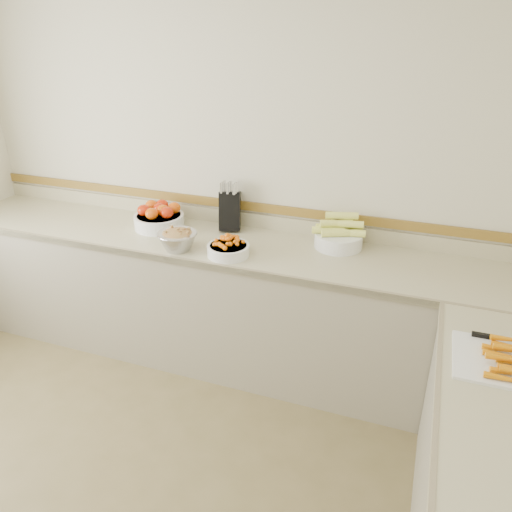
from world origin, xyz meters
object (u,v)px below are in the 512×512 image
(cutting_board, at_px, (510,362))
(corn_bowl, at_px, (339,236))
(knife_block, at_px, (230,210))
(rhubarb_bowl, at_px, (178,239))
(cherry_tomato_bowl, at_px, (228,248))
(tomato_bowl, at_px, (159,217))

(cutting_board, bearing_deg, corn_bowl, 133.94)
(knife_block, distance_m, rhubarb_bowl, 0.47)
(cherry_tomato_bowl, bearing_deg, rhubarb_bowl, -174.32)
(tomato_bowl, height_order, cherry_tomato_bowl, tomato_bowl)
(corn_bowl, xyz_separation_m, rhubarb_bowl, (-0.93, -0.39, -0.00))
(tomato_bowl, xyz_separation_m, cutting_board, (2.15, -0.85, -0.06))
(knife_block, relative_size, cutting_board, 0.76)
(corn_bowl, distance_m, cutting_board, 1.32)
(knife_block, relative_size, tomato_bowl, 1.00)
(knife_block, distance_m, cherry_tomato_bowl, 0.44)
(corn_bowl, bearing_deg, cherry_tomato_bowl, -149.53)
(cherry_tomato_bowl, relative_size, cutting_board, 0.58)
(rhubarb_bowl, bearing_deg, corn_bowl, 22.63)
(cherry_tomato_bowl, xyz_separation_m, cutting_board, (1.52, -0.59, -0.03))
(knife_block, xyz_separation_m, tomato_bowl, (-0.47, -0.14, -0.06))
(tomato_bowl, xyz_separation_m, cherry_tomato_bowl, (0.63, -0.26, -0.03))
(knife_block, xyz_separation_m, cutting_board, (1.68, -0.99, -0.12))
(cutting_board, bearing_deg, rhubarb_bowl, 163.10)
(cutting_board, bearing_deg, knife_block, 149.38)
(rhubarb_bowl, xyz_separation_m, cutting_board, (1.85, -0.56, -0.05))
(tomato_bowl, height_order, corn_bowl, corn_bowl)
(rhubarb_bowl, bearing_deg, knife_block, 68.09)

